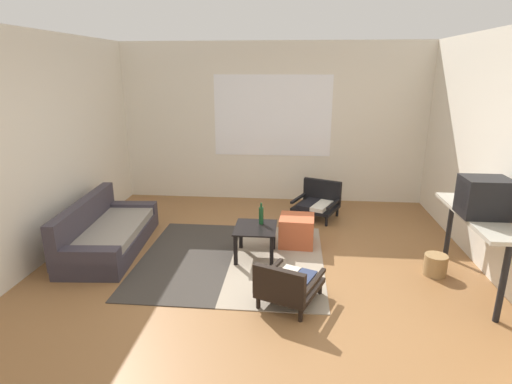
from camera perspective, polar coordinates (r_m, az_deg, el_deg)
The scene contains 14 objects.
ground_plane at distance 4.70m, azimuth -0.01°, elevation -12.08°, with size 7.80×7.80×0.00m, color olive.
far_wall_with_window at distance 7.22m, azimuth 2.30°, elevation 9.50°, with size 5.60×0.13×2.70m.
side_wall_left at distance 5.42m, azimuth -29.02°, elevation 4.95°, with size 0.12×6.60×2.70m, color silver.
area_rug at distance 5.16m, azimuth -3.37°, elevation -9.25°, with size 2.24×2.21×0.01m.
couch at distance 5.70m, azimuth -20.01°, elevation -5.49°, with size 0.91×1.84×0.65m.
coffee_table at distance 5.08m, azimuth -0.07°, elevation -5.73°, with size 0.51×0.57×0.40m.
armchair_by_window at distance 6.56m, azimuth 8.55°, elevation -1.28°, with size 0.80×0.78×0.56m.
armchair_striped_foreground at distance 4.16m, azimuth 4.41°, elevation -12.67°, with size 0.72×0.78×0.49m.
ottoman_orange at distance 5.50m, azimuth 5.65°, elevation -5.37°, with size 0.45×0.45×0.40m, color #BC5633.
console_shelf at distance 4.88m, azimuth 28.26°, elevation -3.75°, with size 0.39×1.49×0.82m.
crt_television at distance 4.73m, azimuth 29.03°, elevation -0.63°, with size 0.45×0.36×0.40m.
clay_vase at distance 5.06m, azimuth 27.42°, elevation -0.36°, with size 0.20×0.20×0.31m.
glass_bottle at distance 5.12m, azimuth 0.71°, elevation -3.22°, with size 0.06×0.06×0.27m.
wicker_basket at distance 5.17m, azimuth 23.58°, elevation -9.24°, with size 0.26×0.26×0.24m, color #9E7A4C.
Camera 1 is at (0.39, -4.09, 2.27)m, focal length 28.88 mm.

